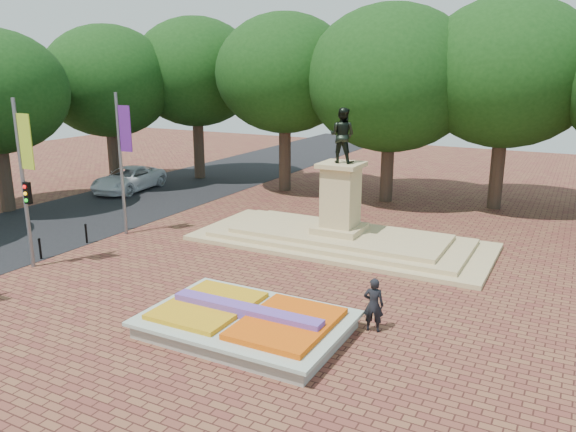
% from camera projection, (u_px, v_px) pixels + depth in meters
% --- Properties ---
extents(ground, '(90.00, 90.00, 0.00)m').
position_uv_depth(ground, '(252.00, 304.00, 19.93)').
color(ground, brown).
rests_on(ground, ground).
extents(asphalt_street, '(9.00, 90.00, 0.02)m').
position_uv_depth(asphalt_street, '(67.00, 220.00, 30.97)').
color(asphalt_street, black).
rests_on(asphalt_street, ground).
extents(flower_bed, '(6.30, 4.30, 0.91)m').
position_uv_depth(flower_bed, '(247.00, 322.00, 17.66)').
color(flower_bed, gray).
rests_on(flower_bed, ground).
extents(monument, '(14.00, 6.00, 6.40)m').
position_uv_depth(monument, '(340.00, 226.00, 26.55)').
color(monument, tan).
rests_on(monument, ground).
extents(tree_row_back, '(44.80, 8.80, 10.43)m').
position_uv_depth(tree_row_back, '(446.00, 94.00, 32.56)').
color(tree_row_back, '#37261E').
rests_on(tree_row_back, ground).
extents(banner_poles, '(0.88, 11.17, 7.00)m').
position_uv_depth(banner_poles, '(18.00, 178.00, 22.37)').
color(banner_poles, slate).
rests_on(banner_poles, ground).
extents(bollard_row, '(0.12, 13.12, 0.98)m').
position_uv_depth(bollard_row, '(14.00, 256.00, 23.34)').
color(bollard_row, black).
rests_on(bollard_row, ground).
extents(van, '(3.29, 6.04, 1.61)m').
position_uv_depth(van, '(128.00, 179.00, 38.10)').
color(van, silver).
rests_on(van, ground).
extents(pedestrian, '(0.72, 0.54, 1.78)m').
position_uv_depth(pedestrian, '(373.00, 305.00, 17.69)').
color(pedestrian, black).
rests_on(pedestrian, ground).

